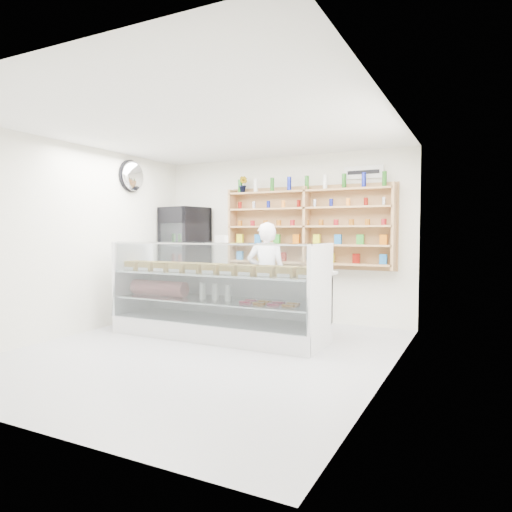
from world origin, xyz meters
The scene contains 8 objects.
room centered at (0.00, 0.00, 1.40)m, with size 5.00×5.00×5.00m.
display_counter centered at (-0.27, 0.79, 0.37)m, with size 3.14×0.94×1.37m.
shop_worker centered at (0.09, 1.66, 0.83)m, with size 0.61×0.40×1.66m, color white.
drinks_cooler centered at (-1.79, 2.13, 0.98)m, with size 0.81×0.79×1.96m.
wall_shelving centered at (0.50, 2.34, 1.59)m, with size 2.84×0.28×1.33m.
potted_plant centered at (-0.68, 2.34, 2.34)m, with size 0.16×0.13×0.29m, color #1E6626.
security_mirror centered at (-2.17, 1.20, 2.45)m, with size 0.15×0.50×0.50m, color silver.
wall_sign centered at (1.40, 2.47, 2.45)m, with size 0.62×0.03×0.20m, color white.
Camera 1 is at (3.13, -4.76, 1.51)m, focal length 32.00 mm.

